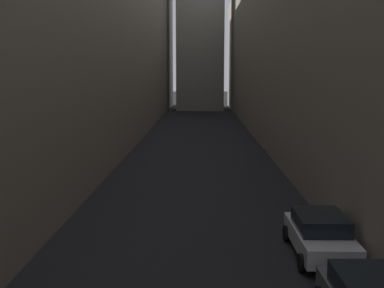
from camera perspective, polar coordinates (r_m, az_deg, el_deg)
The scene contains 4 objects.
ground_plane at distance 43.72m, azimuth 0.74°, elevation -0.07°, with size 264.00×264.00×0.00m, color black.
building_block_left at distance 46.98m, azimuth -13.50°, elevation 14.02°, with size 11.49×108.00×22.46m, color #756B5B.
building_block_right at distance 47.27m, azimuth 17.70°, elevation 11.94°, with size 15.92×108.00×19.37m, color gray.
parked_car_right_far at distance 17.79m, azimuth 14.66°, elevation -10.08°, with size 2.00×4.26×1.48m.
Camera 1 is at (0.29, 4.73, 6.26)m, focal length 45.93 mm.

